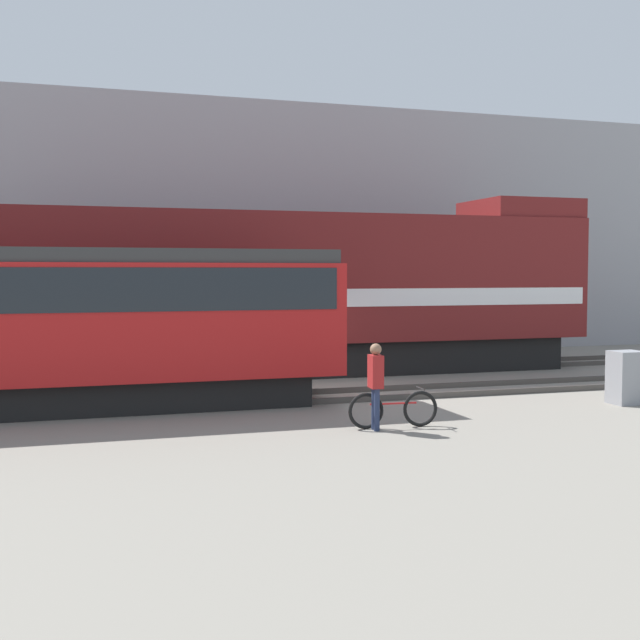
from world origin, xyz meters
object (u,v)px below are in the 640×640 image
Objects in this scene: bicycle at (393,410)px; signal_box at (626,378)px; person at (376,378)px; freight_locomotive at (283,291)px; streetcar at (58,319)px.

signal_box is at bearing 9.43° from bicycle.
freight_locomotive is at bearing 86.91° from person.
bicycle is 6.20m from signal_box.
streetcar is at bearing 145.79° from person.
signal_box is at bearing 9.86° from person.
freight_locomotive is 9.71m from signal_box.
person is at bearing -170.14° from signal_box.
streetcar is (-6.16, -4.62, -0.45)m from freight_locomotive.
streetcar is 6.96m from person.
streetcar reaches higher than bicycle.
signal_box is at bearing -50.49° from freight_locomotive.
streetcar is 7.36m from bicycle.
signal_box is (12.23, -2.74, -1.39)m from streetcar.
streetcar is at bearing 148.43° from bicycle.
person is at bearing -93.09° from freight_locomotive.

